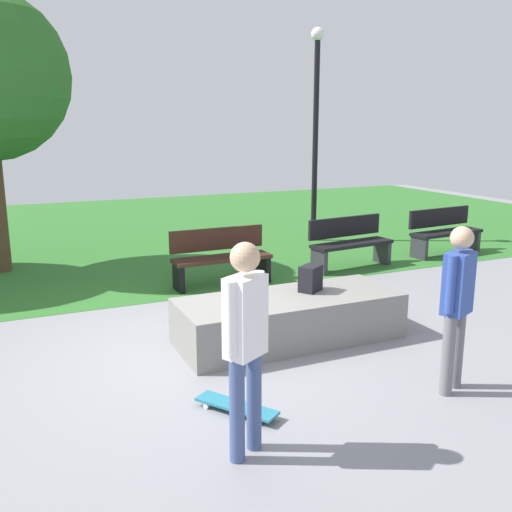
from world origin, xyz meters
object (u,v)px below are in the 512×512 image
Objects in this scene: park_bench_near_path at (350,242)px; park_bench_near_lamppost at (221,256)px; lamp_post at (316,116)px; backpack_on_ledge at (311,278)px; skateboard_by_ledge at (236,406)px; concrete_ledge at (289,318)px; skater_performing_trick at (245,334)px; skater_watching at (457,298)px; park_bench_far_left at (444,230)px.

park_bench_near_path is 2.53m from park_bench_near_lamppost.
lamp_post is (0.65, 2.44, 2.24)m from park_bench_near_path.
park_bench_near_lamppost is at bearing -141.27° from lamp_post.
lamp_post is at bearing 27.09° from backpack_on_ledge.
skateboard_by_ledge is at bearing -133.33° from park_bench_near_path.
concrete_ledge is 1.57× the size of skater_performing_trick.
backpack_on_ledge is 0.20× the size of skater_watching.
backpack_on_ledge reaches higher than concrete_ledge.
skater_watching is at bearing -66.10° from concrete_ledge.
lamp_post reaches higher than backpack_on_ledge.
skateboard_by_ledge is at bearing -132.06° from concrete_ledge.
skater_performing_trick is at bearing -108.50° from park_bench_near_lamppost.
park_bench_near_path is (2.65, 2.75, 0.21)m from concrete_ledge.
skateboard_by_ledge is 0.17× the size of lamp_post.
skater_watching is 7.67m from lamp_post.
park_bench_far_left is (6.25, 4.31, 0.42)m from skateboard_by_ledge.
skater_watching is at bearing -81.15° from park_bench_near_lamppost.
skater_performing_trick is (-1.78, -2.14, 0.29)m from backpack_on_ledge.
concrete_ledge is 6.62m from lamp_post.
concrete_ledge is at bearing -149.72° from park_bench_far_left.
skateboard_by_ledge is 5.72m from park_bench_near_path.
park_bench_near_lamppost is (-0.70, 4.49, -0.47)m from skater_watching.
backpack_on_ledge is 2.28m from skateboard_by_ledge.
concrete_ledge is 8.40× the size of backpack_on_ledge.
skateboard_by_ledge is (0.18, 0.64, -0.94)m from skater_performing_trick.
backpack_on_ledge is 0.07× the size of lamp_post.
lamp_post is (3.18, 2.55, 2.24)m from park_bench_near_lamppost.
park_bench_near_lamppost reaches higher than concrete_ledge.
concrete_ledge reaches higher than skateboard_by_ledge.
skateboard_by_ledge is at bearing 74.17° from skater_performing_trick.
park_bench_far_left is at bearing -53.68° from lamp_post.
lamp_post reaches higher than park_bench_near_path.
skater_performing_trick is at bearing -174.94° from skater_watching.
skateboard_by_ledge is 0.47× the size of park_bench_far_left.
park_bench_far_left is at bearing 30.28° from concrete_ledge.
backpack_on_ledge is at bearing -148.80° from park_bench_far_left.
skateboard_by_ledge is at bearing -145.39° from park_bench_far_left.
park_bench_far_left is 3.61m from lamp_post.
skater_performing_trick is (-1.45, -2.05, 0.73)m from concrete_ledge.
concrete_ledge is at bearing 54.70° from skater_performing_trick.
skater_watching is at bearing -111.76° from park_bench_near_path.
concrete_ledge is 2.65m from park_bench_near_lamppost.
lamp_post is (4.57, 6.60, 2.66)m from skateboard_by_ledge.
skater_performing_trick is at bearing -130.53° from park_bench_near_path.
backpack_on_ledge is 0.19× the size of skater_performing_trick.
skateboard_by_ledge is 7.60m from park_bench_far_left.
park_bench_far_left reaches higher than backpack_on_ledge.
park_bench_near_path is 3.38m from lamp_post.
park_bench_near_path is (3.92, 4.15, 0.42)m from skateboard_by_ledge.
lamp_post is at bearing 57.55° from concrete_ledge.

